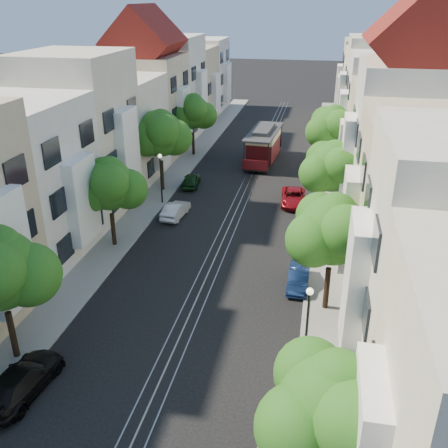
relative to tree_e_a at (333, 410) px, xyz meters
The scene contains 25 objects.
ground 32.17m from the tree_e_a, 103.17° to the left, with size 200.00×200.00×0.00m, color black.
sidewalk_east 31.33m from the tree_e_a, 90.02° to the left, with size 2.50×80.00×0.12m, color gray.
sidewalk_west 34.52m from the tree_e_a, 115.07° to the left, with size 2.50×80.00×0.12m, color gray.
rail_left 32.29m from the tree_e_a, 104.13° to the left, with size 0.06×80.00×0.02m, color gray.
rail_slot 32.16m from the tree_e_a, 103.17° to the left, with size 0.06×80.00×0.02m, color gray.
rail_right 32.04m from the tree_e_a, 102.21° to the left, with size 0.06×80.00×0.02m, color gray.
lane_line 32.16m from the tree_e_a, 103.17° to the left, with size 0.08×80.00×0.01m, color tan.
townhouses_east 31.29m from the tree_e_a, 81.53° to the left, with size 7.75×72.00×12.00m.
townhouses_west 36.38m from the tree_e_a, 121.73° to the left, with size 7.75×72.00×11.76m.
tree_e_a is the anchor object (origin of this frame).
tree_e_b 12.00m from the tree_e_a, 90.00° to the left, with size 4.93×4.08×6.68m.
tree_e_c 23.00m from the tree_e_a, 90.00° to the left, with size 4.84×3.99×6.52m.
tree_e_d 34.00m from the tree_e_a, 90.00° to the left, with size 5.01×4.16×6.85m.
tree_w_a 15.25m from the tree_e_a, 160.85° to the left, with size 4.93×4.08×6.68m.
tree_w_b 22.28m from the tree_e_a, 130.27° to the left, with size 4.72×3.87×6.27m.
tree_w_c 31.49m from the tree_e_a, 117.22° to the left, with size 5.13×4.28×7.09m.
tree_w_d 41.57m from the tree_e_a, 110.27° to the left, with size 4.84×3.99×6.52m.
lamp_east 7.26m from the tree_e_a, 97.79° to the left, with size 0.32×0.32×4.16m.
lamp_west 28.51m from the tree_e_a, 118.45° to the left, with size 0.32×0.32×4.16m.
cable_car 38.80m from the tree_e_a, 100.05° to the left, with size 3.24×8.78×3.31m.
parked_car_e_mid 14.76m from the tree_e_a, 96.69° to the left, with size 1.20×3.44×1.13m, color #0C1B40.
parked_car_e_far 27.49m from the tree_e_a, 96.03° to the left, with size 1.97×4.28×1.19m, color maroon.
parked_car_w_near 13.71m from the tree_e_a, 167.05° to the left, with size 1.87×4.60×1.33m, color black.
parked_car_w_mid 25.73m from the tree_e_a, 117.33° to the left, with size 1.26×3.60×1.19m, color silver.
parked_car_w_far 32.21m from the tree_e_a, 112.52° to the left, with size 1.40×3.48×1.19m, color #153415.
Camera 1 is at (6.22, -14.77, 15.76)m, focal length 40.00 mm.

